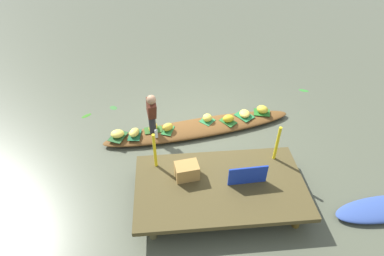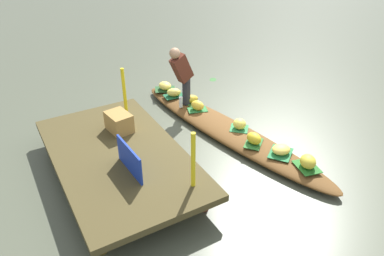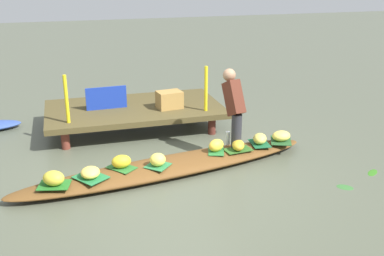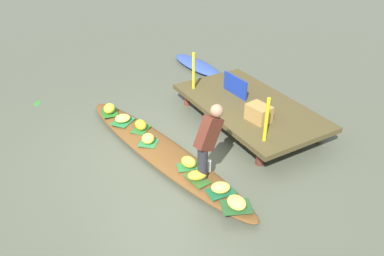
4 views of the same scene
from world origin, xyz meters
name	(u,v)px [view 3 (image 3 of 4)]	position (x,y,z in m)	size (l,w,h in m)	color
canal_water	(169,172)	(0.00, 0.00, 0.00)	(40.00, 40.00, 0.00)	#4F5442
dock_platform	(134,110)	(-0.16, 2.09, 0.35)	(3.20, 1.80, 0.41)	#4A4022
vendor_boat	(169,166)	(0.00, 0.00, 0.09)	(4.65, 0.72, 0.19)	brown
leaf_mat_0	(238,150)	(1.12, 0.10, 0.19)	(0.42, 0.25, 0.01)	#2D5B21
banana_bunch_0	(238,145)	(1.12, 0.10, 0.27)	(0.30, 0.19, 0.16)	gold
leaf_mat_1	(54,185)	(-1.63, -0.35, 0.19)	(0.40, 0.30, 0.01)	#236822
banana_bunch_1	(54,178)	(-1.63, -0.35, 0.29)	(0.29, 0.23, 0.19)	gold
leaf_mat_2	(158,166)	(-0.20, -0.14, 0.19)	(0.31, 0.30, 0.01)	#2B7741
banana_bunch_2	(158,160)	(-0.20, -0.14, 0.28)	(0.22, 0.23, 0.19)	#F1DC51
leaf_mat_3	(260,143)	(1.55, 0.25, 0.19)	(0.41, 0.28, 0.01)	#195833
banana_bunch_3	(260,139)	(1.55, 0.25, 0.27)	(0.29, 0.21, 0.16)	#ECD858
leaf_mat_4	(281,141)	(1.94, 0.27, 0.19)	(0.43, 0.32, 0.01)	#235027
banana_bunch_4	(281,136)	(1.94, 0.27, 0.27)	(0.31, 0.25, 0.16)	#F8DA58
leaf_mat_5	(91,177)	(-1.15, -0.25, 0.19)	(0.42, 0.33, 0.01)	#226F3A
banana_bunch_5	(90,172)	(-1.15, -0.25, 0.26)	(0.30, 0.26, 0.14)	#F9D656
leaf_mat_6	(122,168)	(-0.71, -0.06, 0.19)	(0.39, 0.26, 0.01)	#286829
banana_bunch_6	(121,162)	(-0.71, -0.06, 0.28)	(0.28, 0.20, 0.19)	gold
leaf_mat_7	(216,151)	(0.78, 0.14, 0.19)	(0.37, 0.24, 0.01)	#276F32
banana_bunch_7	(216,145)	(0.78, 0.14, 0.28)	(0.27, 0.18, 0.19)	yellow
vendor_person	(234,104)	(1.11, 0.30, 0.88)	(0.26, 0.50, 1.21)	#28282D
water_bottle	(228,138)	(1.05, 0.37, 0.29)	(0.07, 0.07, 0.22)	silver
market_banner	(106,98)	(-0.66, 2.09, 0.62)	(0.73, 0.03, 0.41)	#18329E
railing_post_west	(66,99)	(-1.36, 1.49, 0.82)	(0.06, 0.06, 0.81)	yellow
railing_post_east	(206,89)	(1.04, 1.49, 0.82)	(0.06, 0.06, 0.81)	yellow
produce_crate	(169,100)	(0.45, 1.83, 0.57)	(0.44, 0.32, 0.31)	#A17A3D
drifting_plant_1	(373,172)	(2.88, -0.85, 0.00)	(0.28, 0.12, 0.01)	#306F1B
drifting_plant_2	(345,187)	(2.22, -1.15, 0.00)	(0.23, 0.17, 0.01)	#346A2F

